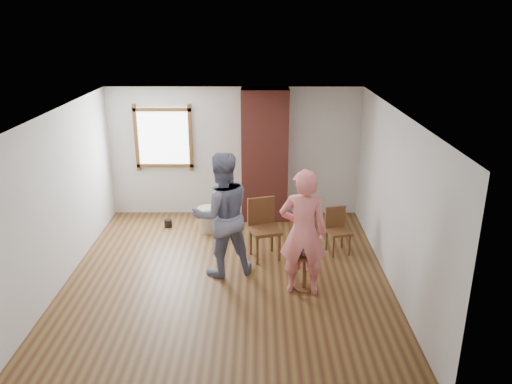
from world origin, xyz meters
TOP-DOWN VIEW (x-y plane):
  - ground at (0.00, 0.00)m, footprint 5.50×5.50m
  - room_shell at (-0.06, 0.61)m, footprint 5.04×5.52m
  - brick_chimney at (0.60, 2.50)m, footprint 0.90×0.50m
  - stoneware_crock at (-0.49, 1.82)m, footprint 0.48×0.48m
  - dark_pot at (-1.28, 2.01)m, footprint 0.19×0.19m
  - dining_chair_left at (0.56, 0.78)m, footprint 0.59×0.59m
  - dining_chair_right at (1.83, 0.96)m, footprint 0.46×0.46m
  - side_table at (1.17, -0.33)m, footprint 0.40×0.40m
  - cake_plate at (1.17, -0.33)m, footprint 0.18×0.18m
  - cake_slice at (1.18, -0.33)m, footprint 0.08×0.07m
  - man at (-0.09, 0.20)m, footprint 1.15×1.02m
  - person_pink at (1.12, -0.37)m, footprint 0.74×0.52m

SIDE VIEW (x-z plane):
  - ground at x=0.00m, z-range 0.00..0.00m
  - dark_pot at x=-1.28m, z-range 0.00..0.15m
  - stoneware_crock at x=-0.49m, z-range 0.00..0.47m
  - side_table at x=1.17m, z-range 0.10..0.70m
  - dining_chair_right at x=1.83m, z-range 0.05..0.84m
  - dining_chair_left at x=0.56m, z-range 0.06..1.08m
  - cake_plate at x=1.17m, z-range 0.60..0.61m
  - cake_slice at x=1.18m, z-range 0.61..0.67m
  - person_pink at x=1.12m, z-range 0.00..1.90m
  - man at x=-0.09m, z-range 0.00..1.98m
  - brick_chimney at x=0.60m, z-range 0.00..2.60m
  - room_shell at x=-0.06m, z-range 0.50..3.12m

